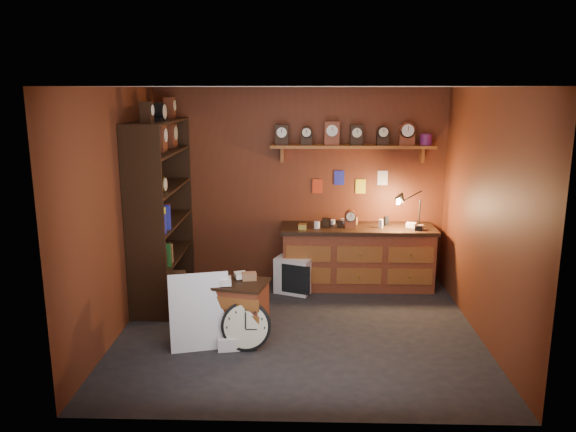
{
  "coord_description": "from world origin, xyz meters",
  "views": [
    {
      "loc": [
        0.05,
        -5.93,
        2.69
      ],
      "look_at": [
        -0.13,
        0.35,
        1.25
      ],
      "focal_mm": 35.0,
      "sensor_mm": 36.0,
      "label": 1
    }
  ],
  "objects_px": {
    "workbench": "(357,253)",
    "low_cabinet": "(240,308)",
    "shelving_unit": "(158,204)",
    "big_round_clock": "(246,326)"
  },
  "relations": [
    {
      "from": "shelving_unit",
      "to": "low_cabinet",
      "type": "xyz_separation_m",
      "value": [
        1.16,
        -1.22,
        -0.9
      ]
    },
    {
      "from": "shelving_unit",
      "to": "workbench",
      "type": "xyz_separation_m",
      "value": [
        2.58,
        0.49,
        -0.78
      ]
    },
    {
      "from": "workbench",
      "to": "shelving_unit",
      "type": "bearing_deg",
      "value": -169.16
    },
    {
      "from": "low_cabinet",
      "to": "big_round_clock",
      "type": "bearing_deg",
      "value": -57.76
    },
    {
      "from": "shelving_unit",
      "to": "low_cabinet",
      "type": "height_order",
      "value": "shelving_unit"
    },
    {
      "from": "shelving_unit",
      "to": "low_cabinet",
      "type": "distance_m",
      "value": 1.9
    },
    {
      "from": "workbench",
      "to": "big_round_clock",
      "type": "bearing_deg",
      "value": -124.31
    },
    {
      "from": "shelving_unit",
      "to": "workbench",
      "type": "height_order",
      "value": "shelving_unit"
    },
    {
      "from": "workbench",
      "to": "low_cabinet",
      "type": "relative_size",
      "value": 2.82
    },
    {
      "from": "big_round_clock",
      "to": "workbench",
      "type": "bearing_deg",
      "value": 55.69
    }
  ]
}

